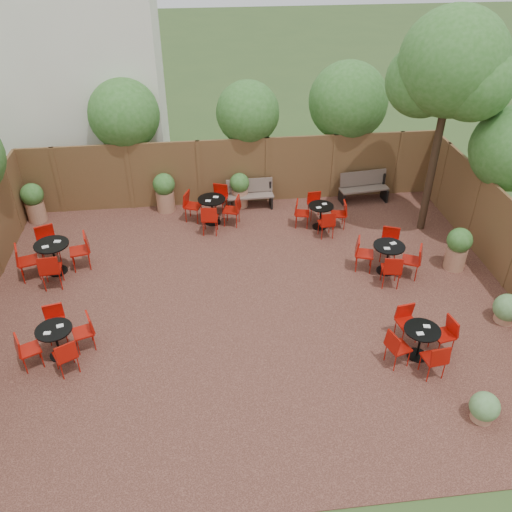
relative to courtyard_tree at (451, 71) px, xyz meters
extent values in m
plane|color=#354F23|center=(-5.03, -2.81, -4.31)|extent=(80.00, 80.00, 0.00)
cube|color=#391D17|center=(-5.03, -2.81, -4.30)|extent=(12.00, 10.00, 0.02)
cube|color=brown|center=(-5.03, 2.19, -3.31)|extent=(12.00, 0.08, 2.00)
cube|color=silver|center=(-9.53, 5.19, -0.31)|extent=(5.00, 4.00, 8.00)
sphere|color=#2C5E1E|center=(-8.03, 2.89, -1.71)|extent=(2.01, 2.01, 2.01)
sphere|color=#2C5E1E|center=(-4.53, 2.79, -1.76)|extent=(1.83, 1.83, 1.83)
sphere|color=#2C5E1E|center=(-1.53, 2.99, -1.61)|extent=(2.34, 2.34, 2.34)
cylinder|color=black|center=(0.01, 0.01, -1.93)|extent=(0.26, 0.26, 4.71)
sphere|color=#2C5E1E|center=(0.01, 0.01, 0.19)|extent=(2.56, 2.56, 2.56)
sphere|color=#2C5E1E|center=(-0.49, 0.41, -0.33)|extent=(1.79, 1.79, 1.79)
sphere|color=#2C5E1E|center=(0.41, -0.39, -0.14)|extent=(1.87, 1.87, 1.87)
cube|color=brown|center=(-4.59, 1.74, -3.90)|extent=(1.38, 0.45, 0.05)
cube|color=brown|center=(-4.59, 1.92, -3.65)|extent=(1.37, 0.14, 0.41)
cube|color=black|center=(-5.21, 1.74, -4.11)|extent=(0.07, 0.41, 0.37)
cube|color=black|center=(-3.97, 1.74, -4.11)|extent=(0.07, 0.41, 0.37)
cube|color=brown|center=(-1.15, 1.74, -3.87)|extent=(1.50, 0.60, 0.05)
cube|color=brown|center=(-1.15, 1.93, -3.61)|extent=(1.46, 0.28, 0.44)
cube|color=black|center=(-1.82, 1.74, -4.09)|extent=(0.11, 0.44, 0.39)
cube|color=black|center=(-0.49, 1.74, -4.09)|extent=(0.11, 0.44, 0.39)
cylinder|color=black|center=(-2.78, 0.38, -4.27)|extent=(0.40, 0.40, 0.03)
cylinder|color=black|center=(-2.78, 0.38, -3.95)|extent=(0.05, 0.05, 0.64)
cylinder|color=black|center=(-2.78, 0.38, -3.62)|extent=(0.69, 0.69, 0.03)
cube|color=white|center=(-2.68, 0.45, -3.60)|extent=(0.13, 0.10, 0.01)
cube|color=white|center=(-2.88, 0.27, -3.60)|extent=(0.13, 0.10, 0.01)
cylinder|color=black|center=(-1.94, -4.82, -4.27)|extent=(0.41, 0.41, 0.03)
cylinder|color=black|center=(-1.94, -4.82, -3.94)|extent=(0.05, 0.05, 0.65)
cylinder|color=black|center=(-1.94, -4.82, -3.61)|extent=(0.71, 0.71, 0.03)
cube|color=white|center=(-1.82, -4.75, -3.58)|extent=(0.15, 0.12, 0.01)
cube|color=white|center=(-2.03, -4.94, -3.58)|extent=(0.15, 0.12, 0.01)
cylinder|color=black|center=(-9.65, -0.97, -4.27)|extent=(0.48, 0.48, 0.03)
cylinder|color=black|center=(-9.65, -0.97, -3.89)|extent=(0.05, 0.05, 0.76)
cylinder|color=black|center=(-9.65, -0.97, -3.50)|extent=(0.82, 0.82, 0.03)
cube|color=white|center=(-9.52, -0.88, -3.47)|extent=(0.17, 0.14, 0.02)
cube|color=white|center=(-9.76, -1.10, -3.47)|extent=(0.17, 0.14, 0.02)
cylinder|color=black|center=(-1.63, -1.91, -4.27)|extent=(0.44, 0.44, 0.03)
cylinder|color=black|center=(-1.63, -1.91, -3.92)|extent=(0.05, 0.05, 0.70)
cylinder|color=black|center=(-1.63, -1.91, -3.55)|extent=(0.76, 0.76, 0.03)
cube|color=white|center=(-1.51, -1.83, -3.53)|extent=(0.17, 0.14, 0.02)
cube|color=white|center=(-1.74, -2.03, -3.53)|extent=(0.17, 0.14, 0.02)
cylinder|color=black|center=(-9.06, -3.97, -4.27)|extent=(0.41, 0.41, 0.03)
cylinder|color=black|center=(-9.06, -3.97, -3.94)|extent=(0.05, 0.05, 0.66)
cylinder|color=black|center=(-9.06, -3.97, -3.60)|extent=(0.71, 0.71, 0.03)
cube|color=white|center=(-8.94, -3.89, -3.58)|extent=(0.16, 0.13, 0.01)
cube|color=white|center=(-9.15, -4.08, -3.58)|extent=(0.16, 0.13, 0.01)
cylinder|color=black|center=(-5.74, 0.99, -4.27)|extent=(0.45, 0.45, 0.03)
cylinder|color=black|center=(-5.74, 0.99, -3.91)|extent=(0.05, 0.05, 0.71)
cylinder|color=black|center=(-5.74, 0.99, -3.55)|extent=(0.77, 0.77, 0.03)
cube|color=white|center=(-5.62, 1.07, -3.53)|extent=(0.17, 0.14, 0.02)
cube|color=white|center=(-5.84, 0.86, -3.53)|extent=(0.17, 0.14, 0.02)
cylinder|color=#9C694E|center=(-7.06, 1.89, -3.99)|extent=(0.52, 0.52, 0.60)
sphere|color=#2C5E1E|center=(-7.06, 1.89, -3.45)|extent=(0.63, 0.63, 0.63)
cylinder|color=#9C694E|center=(-4.88, 1.89, -4.02)|extent=(0.47, 0.47, 0.54)
sphere|color=#2C5E1E|center=(-4.88, 1.89, -3.53)|extent=(0.57, 0.57, 0.57)
cylinder|color=#9C694E|center=(-10.68, 1.70, -3.99)|extent=(0.52, 0.52, 0.59)
sphere|color=#2C5E1E|center=(-10.68, 1.70, -3.46)|extent=(0.62, 0.62, 0.62)
cylinder|color=#9C694E|center=(0.10, -1.95, -4.00)|extent=(0.50, 0.50, 0.58)
sphere|color=#2C5E1E|center=(0.10, -1.95, -3.48)|extent=(0.60, 0.60, 0.60)
cylinder|color=#9C694E|center=(-1.38, -6.46, -4.20)|extent=(0.38, 0.38, 0.17)
sphere|color=#4C793E|center=(-1.38, -6.46, -3.98)|extent=(0.52, 0.52, 0.52)
cylinder|color=#9C694E|center=(0.34, -4.00, -4.19)|extent=(0.44, 0.44, 0.20)
sphere|color=#4C793E|center=(0.34, -4.00, -3.94)|extent=(0.60, 0.60, 0.60)
camera|label=1|loc=(-6.07, -12.21, 3.36)|focal=37.57mm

